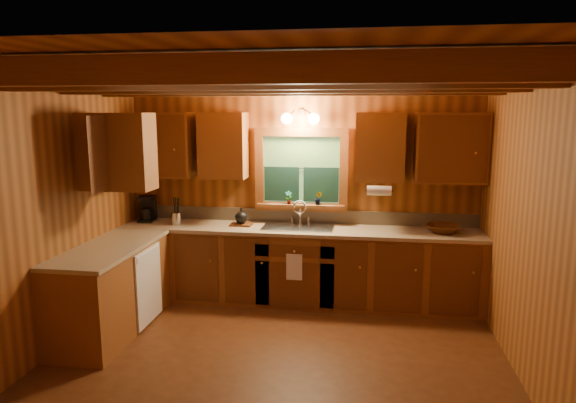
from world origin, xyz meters
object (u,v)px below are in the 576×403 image
(wicker_basket, at_px, (443,229))
(coffee_maker, at_px, (148,208))
(cutting_board, at_px, (241,224))
(sink, at_px, (298,231))

(wicker_basket, bearing_deg, coffee_maker, 178.27)
(coffee_maker, height_order, wicker_basket, coffee_maker)
(coffee_maker, height_order, cutting_board, coffee_maker)
(sink, xyz_separation_m, coffee_maker, (-1.90, 0.09, 0.20))
(sink, relative_size, wicker_basket, 2.20)
(coffee_maker, xyz_separation_m, wicker_basket, (3.54, -0.11, -0.11))
(wicker_basket, bearing_deg, cutting_board, 179.31)
(cutting_board, height_order, wicker_basket, wicker_basket)
(sink, height_order, cutting_board, sink)
(coffee_maker, relative_size, wicker_basket, 0.85)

